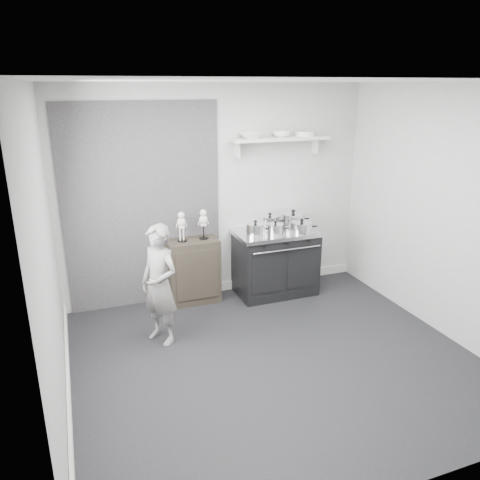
# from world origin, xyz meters

# --- Properties ---
(ground) EXTENTS (4.00, 4.00, 0.00)m
(ground) POSITION_xyz_m (0.00, 0.00, 0.00)
(ground) COLOR black
(ground) RESTS_ON ground
(room_shell) EXTENTS (4.02, 3.62, 2.71)m
(room_shell) POSITION_xyz_m (-0.09, 0.15, 1.64)
(room_shell) COLOR #A4A4A2
(room_shell) RESTS_ON ground
(wall_shelf) EXTENTS (1.30, 0.26, 0.24)m
(wall_shelf) POSITION_xyz_m (0.80, 1.68, 2.01)
(wall_shelf) COLOR silver
(wall_shelf) RESTS_ON room_shell
(stove) EXTENTS (1.09, 0.68, 0.87)m
(stove) POSITION_xyz_m (0.69, 1.48, 0.44)
(stove) COLOR black
(stove) RESTS_ON ground
(side_cabinet) EXTENTS (0.64, 0.37, 0.83)m
(side_cabinet) POSITION_xyz_m (-0.40, 1.61, 0.41)
(side_cabinet) COLOR black
(side_cabinet) RESTS_ON ground
(child) EXTENTS (0.53, 0.58, 1.32)m
(child) POSITION_xyz_m (-0.99, 0.76, 0.66)
(child) COLOR slate
(child) RESTS_ON ground
(pot_front_left) EXTENTS (0.33, 0.25, 0.20)m
(pot_front_left) POSITION_xyz_m (0.36, 1.38, 0.95)
(pot_front_left) COLOR white
(pot_front_left) RESTS_ON stove
(pot_back_left) EXTENTS (0.33, 0.25, 0.21)m
(pot_back_left) POSITION_xyz_m (0.66, 1.63, 0.95)
(pot_back_left) COLOR white
(pot_back_left) RESTS_ON stove
(pot_back_right) EXTENTS (0.40, 0.31, 0.23)m
(pot_back_right) POSITION_xyz_m (0.99, 1.59, 0.96)
(pot_back_right) COLOR white
(pot_back_right) RESTS_ON stove
(pot_front_right) EXTENTS (0.36, 0.28, 0.18)m
(pot_front_right) POSITION_xyz_m (0.96, 1.29, 0.94)
(pot_front_right) COLOR white
(pot_front_right) RESTS_ON stove
(pot_front_center) EXTENTS (0.30, 0.21, 0.17)m
(pot_front_center) POSITION_xyz_m (0.61, 1.35, 0.94)
(pot_front_center) COLOR white
(pot_front_center) RESTS_ON stove
(skeleton_full) EXTENTS (0.12, 0.08, 0.43)m
(skeleton_full) POSITION_xyz_m (-0.53, 1.61, 1.04)
(skeleton_full) COLOR silver
(skeleton_full) RESTS_ON side_cabinet
(skeleton_torso) EXTENTS (0.12, 0.08, 0.44)m
(skeleton_torso) POSITION_xyz_m (-0.25, 1.61, 1.05)
(skeleton_torso) COLOR silver
(skeleton_torso) RESTS_ON side_cabinet
(bowl_large) EXTENTS (0.28, 0.28, 0.07)m
(bowl_large) POSITION_xyz_m (0.40, 1.67, 2.07)
(bowl_large) COLOR white
(bowl_large) RESTS_ON wall_shelf
(bowl_small) EXTENTS (0.22, 0.22, 0.07)m
(bowl_small) POSITION_xyz_m (0.82, 1.67, 2.07)
(bowl_small) COLOR white
(bowl_small) RESTS_ON wall_shelf
(plate_stack) EXTENTS (0.25, 0.25, 0.06)m
(plate_stack) POSITION_xyz_m (1.15, 1.67, 2.07)
(plate_stack) COLOR silver
(plate_stack) RESTS_ON wall_shelf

